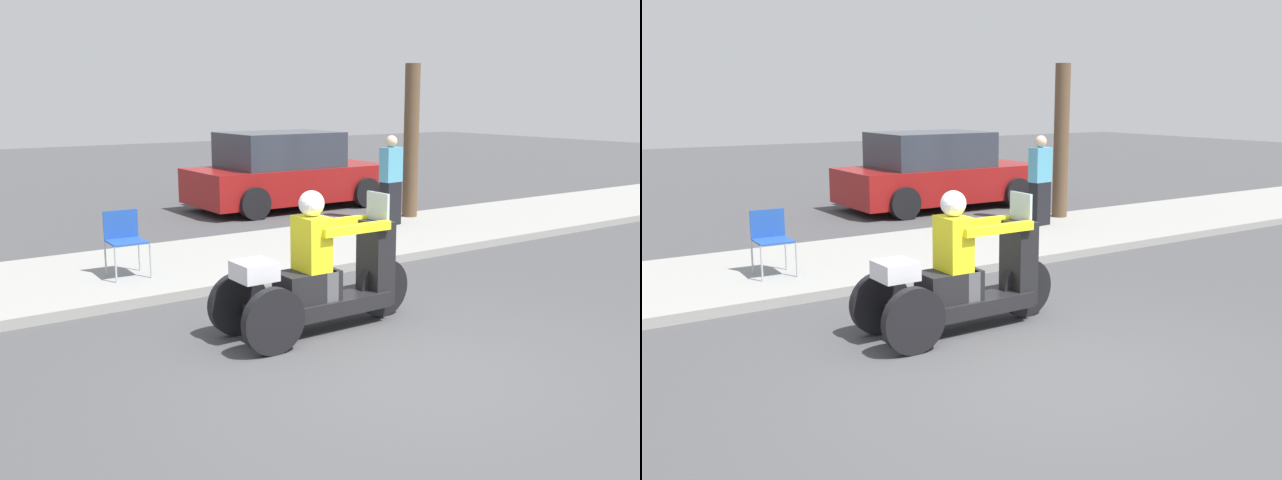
% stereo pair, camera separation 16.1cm
% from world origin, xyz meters
% --- Properties ---
extents(ground_plane, '(60.00, 60.00, 0.00)m').
position_xyz_m(ground_plane, '(0.00, 0.00, 0.00)').
color(ground_plane, '#424244').
extents(sidewalk_strip, '(28.00, 2.80, 0.12)m').
position_xyz_m(sidewalk_strip, '(0.00, 4.60, 0.06)').
color(sidewalk_strip, gray).
rests_on(sidewalk_strip, ground).
extents(motorcycle_trike, '(2.22, 0.79, 1.45)m').
position_xyz_m(motorcycle_trike, '(0.03, 1.42, 0.52)').
color(motorcycle_trike, black).
rests_on(motorcycle_trike, ground).
extents(spectator_near_curb, '(0.40, 0.27, 1.57)m').
position_xyz_m(spectator_near_curb, '(4.13, 5.17, 0.88)').
color(spectator_near_curb, black).
rests_on(spectator_near_curb, sidewalk_strip).
extents(folding_chair_curbside, '(0.48, 0.48, 0.82)m').
position_xyz_m(folding_chair_curbside, '(-0.98, 4.32, 0.62)').
color(folding_chair_curbside, '#A5A8AD').
rests_on(folding_chair_curbside, sidewalk_strip).
extents(parked_car_lot_center, '(4.22, 2.11, 1.61)m').
position_xyz_m(parked_car_lot_center, '(4.04, 8.50, 0.75)').
color(parked_car_lot_center, maroon).
rests_on(parked_car_lot_center, ground).
extents(tree_trunk, '(0.28, 0.28, 2.82)m').
position_xyz_m(tree_trunk, '(5.01, 5.64, 1.53)').
color(tree_trunk, brown).
rests_on(tree_trunk, sidewalk_strip).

